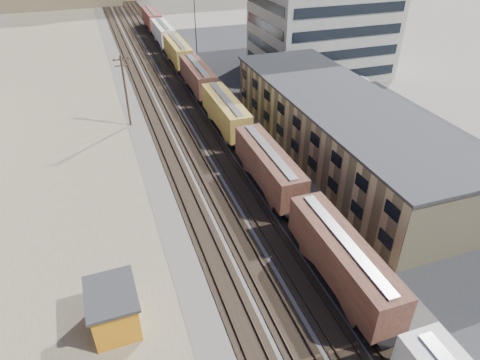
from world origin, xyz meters
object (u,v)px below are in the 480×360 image
object	(u,v)px
utility_pole_north	(125,90)
parked_car_blue	(283,75)
maintenance_shed	(114,309)
parked_car_red	(469,224)
freight_train	(210,92)
parked_car_silver	(471,190)

from	to	relation	value
utility_pole_north	parked_car_blue	size ratio (longest dim) A/B	1.66
maintenance_shed	parked_car_red	xyz separation A→B (m)	(32.73, 0.05, -0.89)
freight_train	maintenance_shed	world-z (taller)	freight_train
parked_car_red	parked_car_blue	xyz separation A→B (m)	(0.77, 45.03, -0.00)
freight_train	parked_car_silver	bearing A→B (deg)	-57.65
parked_car_red	utility_pole_north	bearing A→B (deg)	104.41
freight_train	parked_car_red	world-z (taller)	freight_train
parked_car_red	parked_car_blue	size ratio (longest dim) A/B	0.82
parked_car_red	parked_car_silver	distance (m)	6.70
utility_pole_north	parked_car_silver	size ratio (longest dim) A/B	1.93
freight_train	maintenance_shed	size ratio (longest dim) A/B	25.34
freight_train	maintenance_shed	bearing A→B (deg)	-115.91
maintenance_shed	utility_pole_north	bearing A→B (deg)	81.32
parked_car_red	parked_car_silver	xyz separation A→B (m)	(4.75, 4.73, -0.09)
freight_train	parked_car_red	distance (m)	39.24
parked_car_silver	parked_car_blue	bearing A→B (deg)	-18.93
parked_car_red	maintenance_shed	bearing A→B (deg)	156.04
maintenance_shed	parked_car_blue	bearing A→B (deg)	53.38
utility_pole_north	parked_car_blue	bearing A→B (deg)	20.37
utility_pole_north	parked_car_red	bearing A→B (deg)	-51.54
freight_train	parked_car_blue	size ratio (longest dim) A/B	19.84
utility_pole_north	parked_car_blue	xyz separation A→B (m)	(28.22, 10.48, -4.46)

